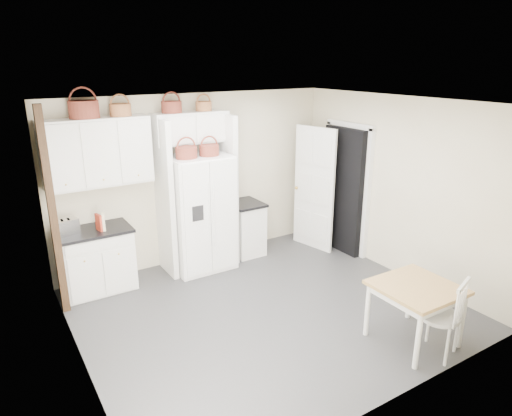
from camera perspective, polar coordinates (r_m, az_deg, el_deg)
floor at (r=6.03m, az=1.40°, el=-12.50°), size 4.50×4.50×0.00m
ceiling at (r=5.21m, az=1.63°, el=12.94°), size 4.50×4.50×0.00m
wall_back at (r=7.17m, az=-7.37°, el=3.65°), size 4.50×0.00×4.50m
wall_left at (r=4.71m, az=-22.09°, el=-5.36°), size 0.00×4.00×4.00m
wall_right at (r=6.93m, az=17.23°, el=2.49°), size 0.00×4.00×4.00m
refrigerator at (r=6.90m, az=-7.04°, el=-0.60°), size 0.90×0.73×1.75m
base_cab_left at (r=6.68m, az=-19.22°, el=-6.28°), size 0.92×0.58×0.85m
base_cab_right at (r=7.48m, az=-1.33°, el=-2.66°), size 0.48×0.57×0.84m
dining_table at (r=5.55m, az=19.13°, el=-12.36°), size 0.85×0.85×0.70m
windsor_chair at (r=5.37m, az=22.02°, el=-12.43°), size 0.55×0.53×0.92m
counter_left at (r=6.52m, az=-19.62°, el=-2.71°), size 0.96×0.62×0.04m
counter_right at (r=7.34m, az=-1.35°, el=0.54°), size 0.51×0.61×0.04m
toaster at (r=6.42m, az=-22.65°, el=-2.23°), size 0.33×0.24×0.21m
cookbook_red at (r=6.41m, az=-19.05°, el=-1.73°), size 0.06×0.15×0.23m
cookbook_cream at (r=6.42m, az=-18.55°, el=-1.63°), size 0.06×0.16×0.23m
basket_upper_b at (r=6.31m, az=-20.72°, el=11.44°), size 0.38×0.38×0.22m
basket_upper_c at (r=6.42m, az=-16.58°, el=11.67°), size 0.28×0.28×0.16m
basket_bridge_a at (r=6.65m, az=-10.50°, el=12.31°), size 0.29×0.29×0.16m
basket_bridge_b at (r=6.85m, az=-6.56°, el=12.54°), size 0.24×0.24×0.14m
basket_fridge_a at (r=6.48m, az=-8.69°, el=6.87°), size 0.31×0.31×0.16m
basket_fridge_b at (r=6.63m, az=-5.86°, el=7.19°), size 0.29×0.29×0.16m
upper_cabinet at (r=6.41m, az=-19.24°, el=6.59°), size 1.40×0.34×0.90m
bridge_cabinet at (r=6.79m, az=-8.20°, el=9.93°), size 1.12×0.34×0.45m
fridge_panel_left at (r=6.70m, az=-11.35°, el=1.08°), size 0.08×0.60×2.30m
fridge_panel_right at (r=7.10m, az=-3.66°, el=2.38°), size 0.08×0.60×2.30m
trim_post at (r=5.98m, az=-24.06°, el=-0.73°), size 0.09×0.09×2.60m
doorway_void at (r=7.60m, az=10.96°, el=2.17°), size 0.18×0.85×2.05m
door_slab at (r=7.62m, az=7.26°, el=2.38°), size 0.21×0.79×2.05m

